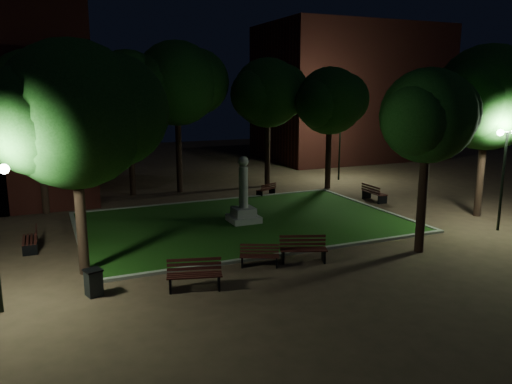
{
  "coord_description": "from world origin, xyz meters",
  "views": [
    {
      "loc": [
        -8.8,
        -19.75,
        6.44
      ],
      "look_at": [
        0.22,
        1.0,
        1.72
      ],
      "focal_mm": 35.0,
      "sensor_mm": 36.0,
      "label": 1
    }
  ],
  "objects_px": {
    "bench_west_near": "(194,275)",
    "trash_bin": "(94,282)",
    "bench_near_right": "(303,250)",
    "bench_left_side": "(31,240)",
    "bench_near_left": "(259,256)",
    "bench_far_side": "(267,190)",
    "monument": "(244,204)",
    "bench_right_side": "(373,193)"
  },
  "relations": [
    {
      "from": "bench_near_right",
      "to": "bench_right_side",
      "type": "height_order",
      "value": "bench_near_right"
    },
    {
      "from": "bench_near_left",
      "to": "bench_far_side",
      "type": "relative_size",
      "value": 1.06
    },
    {
      "from": "bench_near_right",
      "to": "bench_left_side",
      "type": "bearing_deg",
      "value": 170.78
    },
    {
      "from": "bench_near_left",
      "to": "bench_right_side",
      "type": "height_order",
      "value": "bench_right_side"
    },
    {
      "from": "bench_near_right",
      "to": "trash_bin",
      "type": "relative_size",
      "value": 2.16
    },
    {
      "from": "bench_near_left",
      "to": "bench_near_right",
      "type": "bearing_deg",
      "value": 18.13
    },
    {
      "from": "bench_near_right",
      "to": "monument",
      "type": "bearing_deg",
      "value": 111.42
    },
    {
      "from": "bench_near_left",
      "to": "bench_near_right",
      "type": "height_order",
      "value": "bench_near_right"
    },
    {
      "from": "bench_near_left",
      "to": "bench_right_side",
      "type": "bearing_deg",
      "value": 59.23
    },
    {
      "from": "bench_far_side",
      "to": "monument",
      "type": "bearing_deg",
      "value": 30.59
    },
    {
      "from": "bench_west_near",
      "to": "bench_left_side",
      "type": "xyz_separation_m",
      "value": [
        -4.91,
        6.49,
        -0.04
      ]
    },
    {
      "from": "bench_right_side",
      "to": "trash_bin",
      "type": "bearing_deg",
      "value": 115.72
    },
    {
      "from": "monument",
      "to": "bench_far_side",
      "type": "relative_size",
      "value": 2.23
    },
    {
      "from": "bench_left_side",
      "to": "trash_bin",
      "type": "height_order",
      "value": "bench_left_side"
    },
    {
      "from": "bench_near_right",
      "to": "bench_left_side",
      "type": "distance_m",
      "value": 10.96
    },
    {
      "from": "bench_west_near",
      "to": "trash_bin",
      "type": "bearing_deg",
      "value": -178.33
    },
    {
      "from": "bench_near_left",
      "to": "bench_left_side",
      "type": "height_order",
      "value": "bench_left_side"
    },
    {
      "from": "monument",
      "to": "bench_left_side",
      "type": "distance_m",
      "value": 9.45
    },
    {
      "from": "bench_near_right",
      "to": "bench_right_side",
      "type": "distance_m",
      "value": 11.45
    },
    {
      "from": "bench_near_right",
      "to": "bench_far_side",
      "type": "distance_m",
      "value": 11.88
    },
    {
      "from": "bench_right_side",
      "to": "trash_bin",
      "type": "distance_m",
      "value": 18.01
    },
    {
      "from": "bench_near_left",
      "to": "bench_west_near",
      "type": "distance_m",
      "value": 3.03
    },
    {
      "from": "bench_far_side",
      "to": "trash_bin",
      "type": "distance_m",
      "value": 16.09
    },
    {
      "from": "bench_near_left",
      "to": "trash_bin",
      "type": "bearing_deg",
      "value": -151.9
    },
    {
      "from": "monument",
      "to": "trash_bin",
      "type": "distance_m",
      "value": 9.77
    },
    {
      "from": "bench_far_side",
      "to": "trash_bin",
      "type": "xyz_separation_m",
      "value": [
        -11.28,
        -11.47,
        0.09
      ]
    },
    {
      "from": "bench_near_left",
      "to": "trash_bin",
      "type": "xyz_separation_m",
      "value": [
        -5.89,
        -0.37,
        0.07
      ]
    },
    {
      "from": "monument",
      "to": "bench_right_side",
      "type": "distance_m",
      "value": 8.87
    },
    {
      "from": "bench_left_side",
      "to": "bench_far_side",
      "type": "bearing_deg",
      "value": 114.04
    },
    {
      "from": "bench_west_near",
      "to": "bench_right_side",
      "type": "bearing_deg",
      "value": 47.6
    },
    {
      "from": "bench_west_near",
      "to": "bench_far_side",
      "type": "distance_m",
      "value": 14.72
    },
    {
      "from": "bench_right_side",
      "to": "monument",
      "type": "bearing_deg",
      "value": 100.34
    },
    {
      "from": "bench_left_side",
      "to": "trash_bin",
      "type": "relative_size",
      "value": 1.89
    },
    {
      "from": "bench_far_side",
      "to": "bench_west_near",
      "type": "bearing_deg",
      "value": 31.27
    },
    {
      "from": "bench_west_near",
      "to": "monument",
      "type": "bearing_deg",
      "value": 72.08
    },
    {
      "from": "bench_left_side",
      "to": "trash_bin",
      "type": "bearing_deg",
      "value": 18.11
    },
    {
      "from": "monument",
      "to": "bench_west_near",
      "type": "bearing_deg",
      "value": -123.32
    },
    {
      "from": "bench_west_near",
      "to": "bench_left_side",
      "type": "bearing_deg",
      "value": 142.51
    },
    {
      "from": "bench_left_side",
      "to": "trash_bin",
      "type": "distance_m",
      "value": 6.02
    },
    {
      "from": "monument",
      "to": "bench_near_left",
      "type": "xyz_separation_m",
      "value": [
        -1.71,
        -5.76,
        -0.58
      ]
    },
    {
      "from": "bench_near_left",
      "to": "bench_right_side",
      "type": "relative_size",
      "value": 0.86
    },
    {
      "from": "bench_far_side",
      "to": "trash_bin",
      "type": "relative_size",
      "value": 1.66
    }
  ]
}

